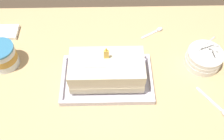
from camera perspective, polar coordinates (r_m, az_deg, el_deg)
ground_plane at (r=1.67m, az=0.68°, el=-14.51°), size 8.00×8.00×0.00m
dining_table at (r=1.11m, az=1.00°, el=-2.88°), size 1.19×0.74×0.73m
foil_tray at (r=0.99m, az=-1.12°, el=-2.11°), size 0.35×0.22×0.02m
birthday_cake at (r=0.94m, az=-1.19°, el=0.05°), size 0.27×0.15×0.14m
bowl_stack at (r=1.08m, az=19.72°, el=2.52°), size 0.14×0.14×0.12m
ice_cream_tub at (r=1.09m, az=-23.13°, el=2.88°), size 0.11×0.11×0.10m
serving_spoon_near_tray at (r=1.17m, az=9.88°, el=8.64°), size 0.11×0.07×0.01m
serving_spoon_by_bowls at (r=1.00m, az=23.08°, el=-8.03°), size 0.10×0.13×0.01m
napkin_pile at (r=1.23m, az=-22.01°, el=7.81°), size 0.08×0.08×0.02m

